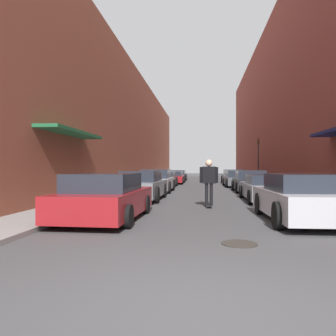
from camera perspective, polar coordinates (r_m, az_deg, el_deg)
ground at (r=24.52m, az=6.02°, el=-3.40°), size 115.24×115.24×0.00m
curb_strip_left at (r=30.12m, az=-3.04°, el=-2.63°), size 1.80×52.38×0.12m
curb_strip_right at (r=30.13m, az=15.06°, el=-2.63°), size 1.80×52.38×0.12m
building_row_left at (r=30.87m, az=-8.40°, el=6.69°), size 4.90×52.38×10.07m
building_row_right at (r=31.18m, az=20.43°, el=10.45°), size 4.90×52.38×14.20m
parked_car_left_0 at (r=9.61m, az=-10.89°, el=-5.09°), size 2.09×4.26×1.33m
parked_car_left_1 at (r=15.07m, az=-4.54°, el=-3.12°), size 1.89×4.26×1.34m
parked_car_left_2 at (r=20.01m, az=-1.94°, el=-2.29°), size 1.91×4.12×1.38m
parked_car_left_3 at (r=24.95m, az=-0.65°, el=-2.01°), size 1.86×4.10×1.19m
parked_car_left_4 at (r=30.29m, az=0.95°, el=-1.65°), size 1.98×4.80×1.15m
parked_car_left_5 at (r=36.27m, az=1.71°, el=-1.32°), size 1.90×4.46×1.18m
parked_car_right_0 at (r=9.81m, az=22.32°, el=-4.92°), size 2.05×4.27×1.33m
parked_car_right_1 at (r=15.25m, az=16.63°, el=-3.36°), size 1.94×4.81×1.19m
parked_car_right_2 at (r=20.55m, az=14.07°, el=-2.32°), size 1.96×4.05×1.32m
parked_car_right_3 at (r=25.99m, az=11.93°, el=-1.85°), size 1.98×4.58×1.27m
parked_car_right_4 at (r=31.04m, az=11.29°, el=-1.49°), size 2.07×4.23×1.30m
skateboarder at (r=12.39m, az=7.14°, el=-1.71°), size 0.69×0.78×1.80m
manhole_cover at (r=6.73m, az=12.33°, el=-12.75°), size 0.70×0.70×0.02m
traffic_light at (r=27.82m, az=15.46°, el=1.98°), size 0.16×0.22×3.74m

